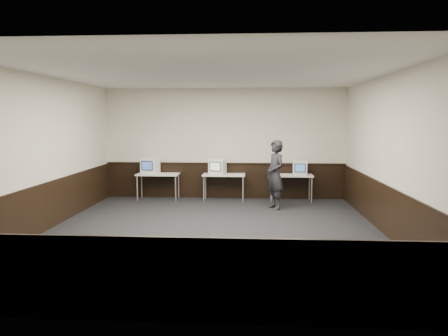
# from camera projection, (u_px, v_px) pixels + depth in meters

# --- Properties ---
(floor) EXTENTS (8.00, 8.00, 0.00)m
(floor) POSITION_uv_depth(u_px,v_px,m) (213.00, 232.00, 8.93)
(floor) COLOR black
(floor) RESTS_ON ground
(ceiling) EXTENTS (8.00, 8.00, 0.00)m
(ceiling) POSITION_uv_depth(u_px,v_px,m) (212.00, 73.00, 8.57)
(ceiling) COLOR white
(ceiling) RESTS_ON back_wall
(back_wall) EXTENTS (7.00, 0.00, 7.00)m
(back_wall) POSITION_uv_depth(u_px,v_px,m) (225.00, 143.00, 12.71)
(back_wall) COLOR silver
(back_wall) RESTS_ON ground
(front_wall) EXTENTS (7.00, 0.00, 7.00)m
(front_wall) POSITION_uv_depth(u_px,v_px,m) (180.00, 184.00, 4.78)
(front_wall) COLOR silver
(front_wall) RESTS_ON ground
(left_wall) EXTENTS (0.00, 8.00, 8.00)m
(left_wall) POSITION_uv_depth(u_px,v_px,m) (43.00, 154.00, 8.97)
(left_wall) COLOR silver
(left_wall) RESTS_ON ground
(right_wall) EXTENTS (0.00, 8.00, 8.00)m
(right_wall) POSITION_uv_depth(u_px,v_px,m) (391.00, 156.00, 8.53)
(right_wall) COLOR silver
(right_wall) RESTS_ON ground
(wainscot_back) EXTENTS (6.98, 0.04, 1.00)m
(wainscot_back) POSITION_uv_depth(u_px,v_px,m) (225.00, 181.00, 12.82)
(wainscot_back) COLOR black
(wainscot_back) RESTS_ON back_wall
(wainscot_front) EXTENTS (6.98, 0.04, 1.00)m
(wainscot_front) POSITION_uv_depth(u_px,v_px,m) (181.00, 280.00, 4.92)
(wainscot_front) COLOR black
(wainscot_front) RESTS_ON front_wall
(wainscot_left) EXTENTS (0.04, 7.98, 1.00)m
(wainscot_left) POSITION_uv_depth(u_px,v_px,m) (46.00, 206.00, 9.09)
(wainscot_left) COLOR black
(wainscot_left) RESTS_ON left_wall
(wainscot_right) EXTENTS (0.04, 7.98, 1.00)m
(wainscot_right) POSITION_uv_depth(u_px,v_px,m) (387.00, 211.00, 8.65)
(wainscot_right) COLOR black
(wainscot_right) RESTS_ON right_wall
(wainscot_rail) EXTENTS (6.98, 0.06, 0.04)m
(wainscot_rail) POSITION_uv_depth(u_px,v_px,m) (225.00, 163.00, 12.74)
(wainscot_rail) COLOR black
(wainscot_rail) RESTS_ON wainscot_back
(desk_left) EXTENTS (1.20, 0.60, 0.75)m
(desk_left) POSITION_uv_depth(u_px,v_px,m) (158.00, 176.00, 12.54)
(desk_left) COLOR silver
(desk_left) RESTS_ON ground
(desk_center) EXTENTS (1.20, 0.60, 0.75)m
(desk_center) POSITION_uv_depth(u_px,v_px,m) (224.00, 177.00, 12.42)
(desk_center) COLOR silver
(desk_center) RESTS_ON ground
(desk_right) EXTENTS (1.20, 0.60, 0.75)m
(desk_right) POSITION_uv_depth(u_px,v_px,m) (291.00, 177.00, 12.30)
(desk_right) COLOR silver
(desk_right) RESTS_ON ground
(emac_left) EXTENTS (0.51, 0.54, 0.45)m
(emac_left) POSITION_uv_depth(u_px,v_px,m) (150.00, 166.00, 12.56)
(emac_left) COLOR white
(emac_left) RESTS_ON desk_left
(emac_center) EXTENTS (0.51, 0.53, 0.44)m
(emac_center) POSITION_uv_depth(u_px,v_px,m) (217.00, 166.00, 12.38)
(emac_center) COLOR white
(emac_center) RESTS_ON desk_center
(emac_right) EXTENTS (0.43, 0.45, 0.39)m
(emac_right) POSITION_uv_depth(u_px,v_px,m) (300.00, 168.00, 12.21)
(emac_right) COLOR white
(emac_right) RESTS_ON desk_right
(person) EXTENTS (0.65, 0.76, 1.77)m
(person) POSITION_uv_depth(u_px,v_px,m) (275.00, 175.00, 11.18)
(person) COLOR black
(person) RESTS_ON ground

